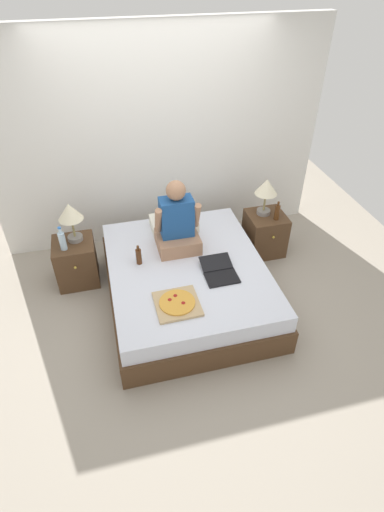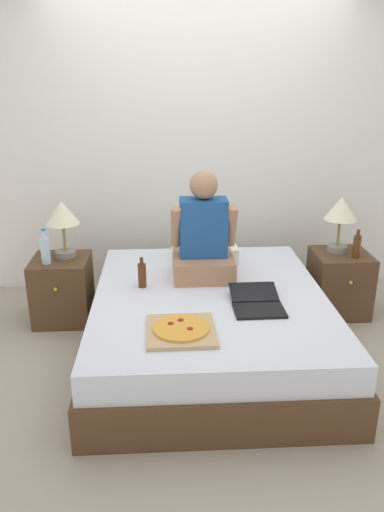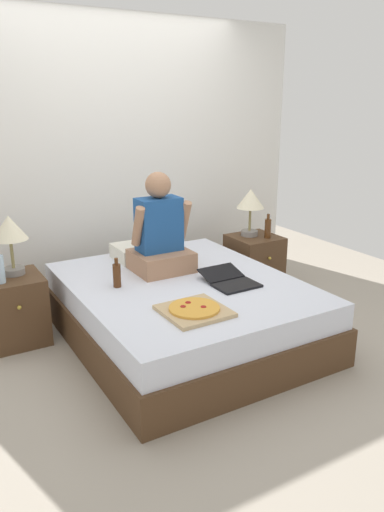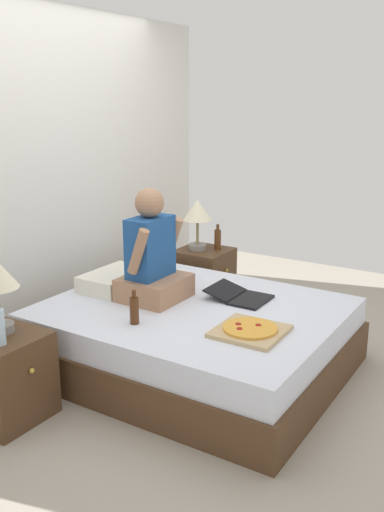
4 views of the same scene
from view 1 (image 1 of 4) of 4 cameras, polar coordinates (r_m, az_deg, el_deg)
ground_plane at (r=4.39m, az=-0.71°, el=-5.96°), size 5.89×5.89×0.00m
wall_back at (r=4.81m, az=-4.72°, el=16.04°), size 3.89×0.12×2.50m
bed at (r=4.24m, az=-0.73°, el=-3.75°), size 1.62×1.96×0.46m
nightstand_left at (r=4.63m, az=-16.18°, el=-0.77°), size 0.44×0.47×0.52m
lamp_on_left_nightstand at (r=4.34m, az=-17.02°, el=5.72°), size 0.26×0.26×0.45m
water_bottle at (r=4.35m, az=-18.04°, el=2.13°), size 0.07×0.07×0.28m
nightstand_right at (r=4.97m, az=10.34°, el=3.21°), size 0.44×0.47×0.52m
lamp_on_right_nightstand at (r=4.69m, az=10.57°, el=9.37°), size 0.26×0.26×0.45m
beer_bottle at (r=4.73m, az=12.07°, el=6.16°), size 0.06×0.06×0.23m
pillow at (r=4.60m, az=-2.63°, el=4.70°), size 0.52×0.34×0.12m
person_seated at (r=4.16m, az=-2.14°, el=4.51°), size 0.47×0.40×0.78m
laptop at (r=3.97m, az=4.00°, el=-2.39°), size 0.32×0.42×0.07m
pizza_box at (r=3.65m, az=-2.12°, el=-6.79°), size 0.41×0.41×0.05m
beer_bottle_on_bed at (r=4.08m, az=-7.63°, el=-0.02°), size 0.06×0.06×0.22m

